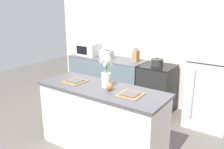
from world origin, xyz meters
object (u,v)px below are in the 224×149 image
(plate_setting_left, at_px, (75,81))
(plate_setting_right, at_px, (130,94))
(pear_figurine, at_px, (110,86))
(cooking_pot, at_px, (157,63))
(microwave, at_px, (89,49))
(stove_range, at_px, (157,89))
(refrigerator, at_px, (212,74))
(flower_vase, at_px, (106,76))
(toaster, at_px, (107,54))
(knife_block, at_px, (136,56))

(plate_setting_left, relative_size, plate_setting_right, 1.00)
(pear_figurine, distance_m, cooking_pot, 1.58)
(plate_setting_right, xyz_separation_m, microwave, (-2.01, 1.62, 0.10))
(stove_range, distance_m, plate_setting_right, 1.73)
(stove_range, xyz_separation_m, cooking_pot, (-0.00, -0.04, 0.52))
(cooking_pot, distance_m, microwave, 1.66)
(refrigerator, bearing_deg, flower_vase, -123.41)
(flower_vase, height_order, cooking_pot, flower_vase)
(plate_setting_left, bearing_deg, toaster, 110.29)
(cooking_pot, height_order, knife_block, knife_block)
(cooking_pot, bearing_deg, refrigerator, 2.51)
(stove_range, relative_size, knife_block, 3.38)
(plate_setting_left, bearing_deg, microwave, 124.30)
(pear_figurine, relative_size, microwave, 0.30)
(cooking_pot, xyz_separation_m, knife_block, (-0.49, 0.08, 0.04))
(flower_vase, height_order, plate_setting_right, flower_vase)
(stove_range, distance_m, cooking_pot, 0.53)
(stove_range, height_order, toaster, toaster)
(refrigerator, bearing_deg, pear_figurine, -118.92)
(stove_range, relative_size, cooking_pot, 4.12)
(plate_setting_right, bearing_deg, microwave, 141.28)
(stove_range, distance_m, microwave, 1.76)
(pear_figurine, bearing_deg, plate_setting_left, 179.17)
(plate_setting_right, relative_size, microwave, 0.60)
(knife_block, bearing_deg, refrigerator, -1.60)
(microwave, xyz_separation_m, knife_block, (1.17, 0.04, -0.02))
(plate_setting_left, bearing_deg, flower_vase, 9.05)
(toaster, bearing_deg, flower_vase, -54.47)
(cooking_pot, relative_size, knife_block, 0.82)
(pear_figurine, xyz_separation_m, plate_setting_right, (0.30, 0.01, -0.05))
(pear_figurine, bearing_deg, stove_range, 91.82)
(plate_setting_left, bearing_deg, stove_range, 71.00)
(plate_setting_left, xyz_separation_m, toaster, (-0.59, 1.59, 0.05))
(plate_setting_right, bearing_deg, pear_figurine, -178.35)
(cooking_pot, height_order, microwave, microwave)
(microwave, distance_m, knife_block, 1.17)
(plate_setting_right, distance_m, knife_block, 1.86)
(refrigerator, distance_m, plate_setting_right, 1.72)
(flower_vase, relative_size, plate_setting_right, 1.45)
(flower_vase, distance_m, toaster, 1.86)
(toaster, relative_size, microwave, 0.58)
(stove_range, xyz_separation_m, flower_vase, (-0.07, -1.54, 0.63))
(plate_setting_right, distance_m, microwave, 2.58)
(stove_range, height_order, plate_setting_right, plate_setting_right)
(cooking_pot, xyz_separation_m, microwave, (-1.66, 0.04, 0.07))
(refrigerator, distance_m, pear_figurine, 1.86)
(plate_setting_right, bearing_deg, stove_range, 102.44)
(flower_vase, distance_m, knife_block, 1.64)
(pear_figurine, bearing_deg, knife_block, 108.04)
(plate_setting_right, xyz_separation_m, knife_block, (-0.85, 1.66, 0.08))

